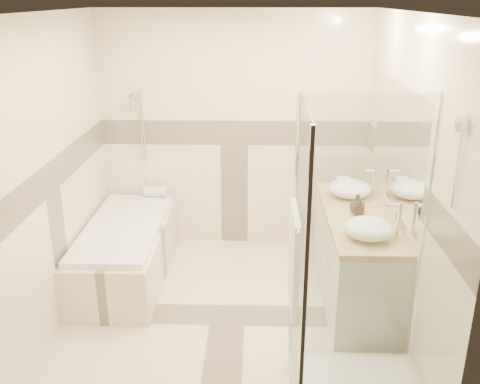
{
  "coord_description": "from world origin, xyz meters",
  "views": [
    {
      "loc": [
        0.23,
        -3.98,
        2.61
      ],
      "look_at": [
        0.1,
        0.25,
        1.05
      ],
      "focal_mm": 40.0,
      "sensor_mm": 36.0,
      "label": 1
    }
  ],
  "objects_px": {
    "vessel_sink_near": "(350,188)",
    "bathtub": "(125,248)",
    "amenity_bottle_a": "(359,208)",
    "shower_enclosure": "(345,334)",
    "vessel_sink_far": "(369,228)",
    "amenity_bottle_b": "(357,204)",
    "vanity": "(355,257)"
  },
  "relations": [
    {
      "from": "vessel_sink_near",
      "to": "bathtub",
      "type": "bearing_deg",
      "value": -178.52
    },
    {
      "from": "amenity_bottle_a",
      "to": "shower_enclosure",
      "type": "bearing_deg",
      "value": -103.11
    },
    {
      "from": "bathtub",
      "to": "vessel_sink_far",
      "type": "distance_m",
      "value": 2.37
    },
    {
      "from": "bathtub",
      "to": "vessel_sink_far",
      "type": "relative_size",
      "value": 4.41
    },
    {
      "from": "vessel_sink_near",
      "to": "amenity_bottle_a",
      "type": "bearing_deg",
      "value": -90.0
    },
    {
      "from": "vessel_sink_near",
      "to": "amenity_bottle_b",
      "type": "bearing_deg",
      "value": -90.0
    },
    {
      "from": "shower_enclosure",
      "to": "amenity_bottle_a",
      "type": "distance_m",
      "value": 1.28
    },
    {
      "from": "amenity_bottle_b",
      "to": "vessel_sink_near",
      "type": "bearing_deg",
      "value": 90.0
    },
    {
      "from": "bathtub",
      "to": "shower_enclosure",
      "type": "height_order",
      "value": "shower_enclosure"
    },
    {
      "from": "vessel_sink_far",
      "to": "amenity_bottle_b",
      "type": "relative_size",
      "value": 2.26
    },
    {
      "from": "bathtub",
      "to": "amenity_bottle_a",
      "type": "distance_m",
      "value": 2.27
    },
    {
      "from": "vanity",
      "to": "vessel_sink_near",
      "type": "bearing_deg",
      "value": 92.82
    },
    {
      "from": "bathtub",
      "to": "vessel_sink_near",
      "type": "relative_size",
      "value": 4.31
    },
    {
      "from": "amenity_bottle_a",
      "to": "vanity",
      "type": "bearing_deg",
      "value": 78.62
    },
    {
      "from": "vessel_sink_far",
      "to": "amenity_bottle_b",
      "type": "height_order",
      "value": "amenity_bottle_b"
    },
    {
      "from": "bathtub",
      "to": "vessel_sink_near",
      "type": "distance_m",
      "value": 2.22
    },
    {
      "from": "shower_enclosure",
      "to": "bathtub",
      "type": "bearing_deg",
      "value": 138.9
    },
    {
      "from": "bathtub",
      "to": "amenity_bottle_a",
      "type": "xyz_separation_m",
      "value": [
        2.13,
        -0.45,
        0.63
      ]
    },
    {
      "from": "vanity",
      "to": "amenity_bottle_a",
      "type": "xyz_separation_m",
      "value": [
        -0.02,
        -0.1,
        0.51
      ]
    },
    {
      "from": "vessel_sink_near",
      "to": "amenity_bottle_a",
      "type": "relative_size",
      "value": 2.37
    },
    {
      "from": "shower_enclosure",
      "to": "amenity_bottle_b",
      "type": "distance_m",
      "value": 1.37
    },
    {
      "from": "bathtub",
      "to": "vessel_sink_far",
      "type": "height_order",
      "value": "vessel_sink_far"
    },
    {
      "from": "bathtub",
      "to": "amenity_bottle_b",
      "type": "relative_size",
      "value": 9.98
    },
    {
      "from": "amenity_bottle_a",
      "to": "amenity_bottle_b",
      "type": "distance_m",
      "value": 0.1
    },
    {
      "from": "vanity",
      "to": "amenity_bottle_b",
      "type": "distance_m",
      "value": 0.51
    },
    {
      "from": "bathtub",
      "to": "vessel_sink_far",
      "type": "bearing_deg",
      "value": -21.69
    },
    {
      "from": "bathtub",
      "to": "amenity_bottle_b",
      "type": "height_order",
      "value": "amenity_bottle_b"
    },
    {
      "from": "vessel_sink_far",
      "to": "amenity_bottle_a",
      "type": "bearing_deg",
      "value": 90.0
    },
    {
      "from": "vessel_sink_far",
      "to": "shower_enclosure",
      "type": "bearing_deg",
      "value": -109.42
    },
    {
      "from": "vessel_sink_near",
      "to": "vessel_sink_far",
      "type": "bearing_deg",
      "value": -90.0
    },
    {
      "from": "amenity_bottle_b",
      "to": "vessel_sink_far",
      "type": "bearing_deg",
      "value": -90.0
    },
    {
      "from": "bathtub",
      "to": "shower_enclosure",
      "type": "relative_size",
      "value": 0.83
    }
  ]
}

